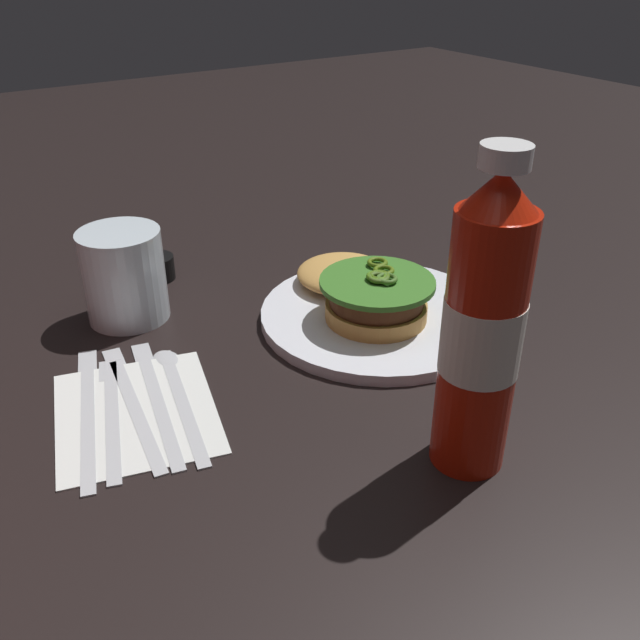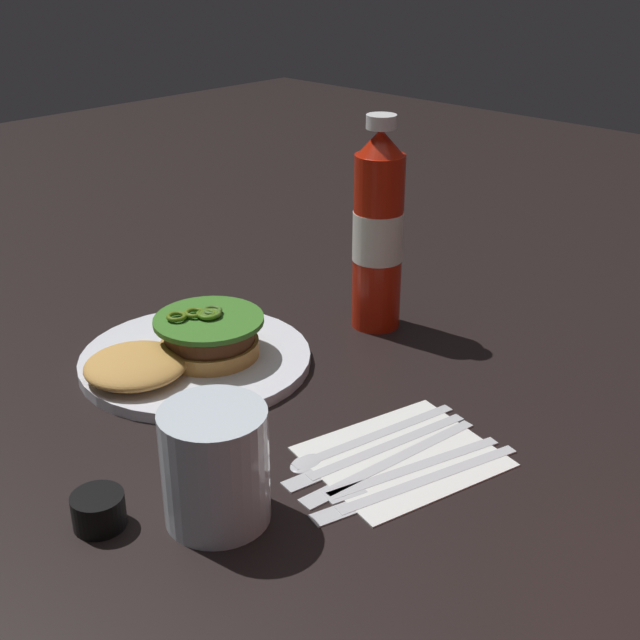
{
  "view_description": "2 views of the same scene",
  "coord_description": "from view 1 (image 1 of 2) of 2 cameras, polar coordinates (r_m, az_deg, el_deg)",
  "views": [
    {
      "loc": [
        -0.54,
        0.31,
        0.38
      ],
      "look_at": [
        -0.1,
        0.02,
        0.08
      ],
      "focal_mm": 38.91,
      "sensor_mm": 36.0,
      "label": 1
    },
    {
      "loc": [
        0.5,
        0.58,
        0.45
      ],
      "look_at": [
        -0.13,
        -0.02,
        0.05
      ],
      "focal_mm": 47.25,
      "sensor_mm": 36.0,
      "label": 2
    }
  ],
  "objects": [
    {
      "name": "dinner_plate",
      "position": [
        0.77,
        4.81,
        0.4
      ],
      "size": [
        0.26,
        0.26,
        0.01
      ],
      "primitive_type": "cylinder",
      "color": "white",
      "rests_on": "ground_plane"
    },
    {
      "name": "water_glass",
      "position": [
        0.79,
        -15.82,
        3.54
      ],
      "size": [
        0.09,
        0.09,
        0.1
      ],
      "primitive_type": "cylinder",
      "color": "silver",
      "rests_on": "ground_plane"
    },
    {
      "name": "fork_utensil",
      "position": [
        0.66,
        -16.8,
        -6.41
      ],
      "size": [
        0.18,
        0.07,
        0.0
      ],
      "color": "silver",
      "rests_on": "napkin"
    },
    {
      "name": "spoon_utensil",
      "position": [
        0.68,
        -11.77,
        -5.05
      ],
      "size": [
        0.19,
        0.06,
        0.0
      ],
      "color": "silver",
      "rests_on": "napkin"
    },
    {
      "name": "condiment_cup",
      "position": [
        0.88,
        -13.3,
        4.21
      ],
      "size": [
        0.04,
        0.04,
        0.03
      ],
      "primitive_type": "cylinder",
      "color": "black",
      "rests_on": "ground_plane"
    },
    {
      "name": "ground_plane",
      "position": [
        0.73,
        -2.81,
        -1.81
      ],
      "size": [
        3.0,
        3.0,
        0.0
      ],
      "primitive_type": "plane",
      "color": "black"
    },
    {
      "name": "ketchup_bottle",
      "position": [
        0.53,
        13.21,
        -0.82
      ],
      "size": [
        0.06,
        0.06,
        0.26
      ],
      "color": "#B81D0A",
      "rests_on": "ground_plane"
    },
    {
      "name": "table_knife",
      "position": [
        0.67,
        -13.5,
        -5.5
      ],
      "size": [
        0.21,
        0.06,
        0.0
      ],
      "color": "silver",
      "rests_on": "napkin"
    },
    {
      "name": "butter_knife",
      "position": [
        0.67,
        -15.43,
        -5.82
      ],
      "size": [
        0.21,
        0.04,
        0.0
      ],
      "color": "silver",
      "rests_on": "napkin"
    },
    {
      "name": "steak_knife",
      "position": [
        0.67,
        -18.61,
        -6.3
      ],
      "size": [
        0.21,
        0.08,
        0.0
      ],
      "color": "silver",
      "rests_on": "napkin"
    },
    {
      "name": "burger_sandwich",
      "position": [
        0.77,
        3.61,
        2.59
      ],
      "size": [
        0.2,
        0.13,
        0.05
      ],
      "color": "#CC9448",
      "rests_on": "dinner_plate"
    },
    {
      "name": "napkin",
      "position": [
        0.65,
        -14.9,
        -7.3
      ],
      "size": [
        0.2,
        0.18,
        0.0
      ],
      "primitive_type": "cube",
      "rotation": [
        0.0,
        0.0,
        -0.25
      ],
      "color": "silver",
      "rests_on": "ground_plane"
    }
  ]
}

